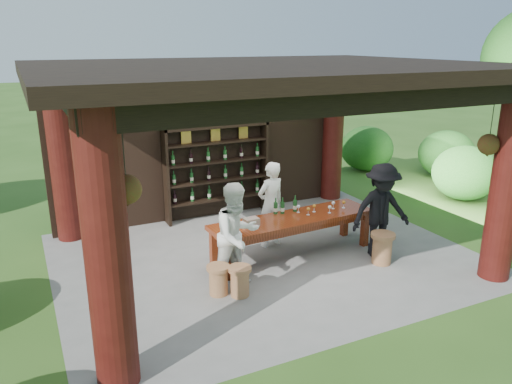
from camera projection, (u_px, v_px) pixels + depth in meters
name	position (u px, v px, depth m)	size (l,w,h in m)	color
ground	(265.00, 257.00, 9.29)	(90.00, 90.00, 0.00)	#2D5119
pavilion	(255.00, 140.00, 9.03)	(7.50, 6.00, 3.60)	slate
wine_shelf	(217.00, 172.00, 11.10)	(2.39, 0.36, 2.10)	black
tasting_table	(293.00, 223.00, 9.19)	(3.23, 1.01, 0.75)	#541F0C
stool_near_left	(240.00, 281.00, 7.81)	(0.37, 0.37, 0.49)	#9C613E
stool_near_right	(382.00, 247.00, 8.93)	(0.44, 0.44, 0.57)	#9C613E
stool_far_left	(218.00, 279.00, 7.85)	(0.37, 0.37, 0.49)	#9C613E
host	(271.00, 204.00, 9.58)	(0.61, 0.40, 1.68)	white
guest_woman	(237.00, 236.00, 7.96)	(0.85, 0.66, 1.75)	white
guest_man	(381.00, 211.00, 9.10)	(1.14, 0.66, 1.77)	black
table_bottles	(284.00, 205.00, 9.34)	(0.48, 0.12, 0.31)	#194C1E
table_glasses	(321.00, 208.00, 9.44)	(0.99, 0.35, 0.15)	silver
napkin_basket	(251.00, 222.00, 8.71)	(0.26, 0.18, 0.14)	#BF6672
shrubs	(345.00, 200.00, 10.71)	(14.55, 9.13, 1.36)	#194C14
trees	(392.00, 64.00, 10.76)	(22.92, 9.88, 4.80)	#3F2819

